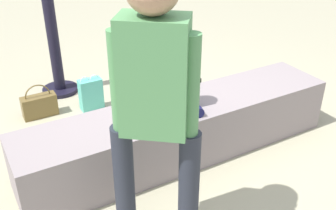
{
  "coord_description": "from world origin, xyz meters",
  "views": [
    {
      "loc": [
        -1.37,
        -2.18,
        1.85
      ],
      "look_at": [
        -0.31,
        -0.34,
        0.68
      ],
      "focal_mm": 42.48,
      "sensor_mm": 36.0,
      "label": 1
    }
  ],
  "objects_px": {
    "adult_standing": "(154,96)",
    "handbag_brown_canvas": "(39,105)",
    "child_seated": "(179,82)",
    "party_cup_red": "(169,82)",
    "gift_bag": "(91,94)",
    "cake_plate": "(152,111)",
    "handbag_black_leather": "(184,89)",
    "water_bottle_near_gift": "(70,139)"
  },
  "relations": [
    {
      "from": "party_cup_red",
      "to": "gift_bag",
      "type": "bearing_deg",
      "value": -176.81
    },
    {
      "from": "adult_standing",
      "to": "handbag_brown_canvas",
      "type": "height_order",
      "value": "adult_standing"
    },
    {
      "from": "handbag_black_leather",
      "to": "adult_standing",
      "type": "bearing_deg",
      "value": -126.82
    },
    {
      "from": "cake_plate",
      "to": "gift_bag",
      "type": "height_order",
      "value": "cake_plate"
    },
    {
      "from": "child_seated",
      "to": "handbag_black_leather",
      "type": "xyz_separation_m",
      "value": [
        0.54,
        0.79,
        -0.53
      ]
    },
    {
      "from": "child_seated",
      "to": "handbag_brown_canvas",
      "type": "distance_m",
      "value": 1.5
    },
    {
      "from": "handbag_brown_canvas",
      "to": "gift_bag",
      "type": "bearing_deg",
      "value": -13.0
    },
    {
      "from": "party_cup_red",
      "to": "handbag_brown_canvas",
      "type": "relative_size",
      "value": 0.33
    },
    {
      "from": "cake_plate",
      "to": "gift_bag",
      "type": "distance_m",
      "value": 1.08
    },
    {
      "from": "adult_standing",
      "to": "handbag_black_leather",
      "type": "xyz_separation_m",
      "value": [
        1.08,
        1.44,
        -0.85
      ]
    },
    {
      "from": "child_seated",
      "to": "handbag_brown_canvas",
      "type": "height_order",
      "value": "child_seated"
    },
    {
      "from": "child_seated",
      "to": "water_bottle_near_gift",
      "type": "bearing_deg",
      "value": 145.28
    },
    {
      "from": "party_cup_red",
      "to": "handbag_black_leather",
      "type": "relative_size",
      "value": 0.32
    },
    {
      "from": "cake_plate",
      "to": "party_cup_red",
      "type": "bearing_deg",
      "value": 54.67
    },
    {
      "from": "party_cup_red",
      "to": "cake_plate",
      "type": "bearing_deg",
      "value": -125.33
    },
    {
      "from": "adult_standing",
      "to": "gift_bag",
      "type": "xyz_separation_m",
      "value": [
        0.22,
        1.71,
        -0.81
      ]
    },
    {
      "from": "cake_plate",
      "to": "gift_bag",
      "type": "bearing_deg",
      "value": 95.93
    },
    {
      "from": "handbag_black_leather",
      "to": "handbag_brown_canvas",
      "type": "xyz_separation_m",
      "value": [
        -1.31,
        0.38,
        -0.01
      ]
    },
    {
      "from": "gift_bag",
      "to": "handbag_black_leather",
      "type": "relative_size",
      "value": 1.04
    },
    {
      "from": "child_seated",
      "to": "party_cup_red",
      "type": "distance_m",
      "value": 1.38
    },
    {
      "from": "gift_bag",
      "to": "water_bottle_near_gift",
      "type": "xyz_separation_m",
      "value": [
        -0.39,
        -0.58,
        -0.04
      ]
    },
    {
      "from": "adult_standing",
      "to": "child_seated",
      "type": "bearing_deg",
      "value": 50.44
    },
    {
      "from": "cake_plate",
      "to": "gift_bag",
      "type": "xyz_separation_m",
      "value": [
        -0.11,
        1.03,
        -0.3
      ]
    },
    {
      "from": "adult_standing",
      "to": "water_bottle_near_gift",
      "type": "relative_size",
      "value": 6.74
    },
    {
      "from": "child_seated",
      "to": "handbag_brown_canvas",
      "type": "xyz_separation_m",
      "value": [
        -0.77,
        1.17,
        -0.54
      ]
    },
    {
      "from": "adult_standing",
      "to": "party_cup_red",
      "type": "height_order",
      "value": "adult_standing"
    },
    {
      "from": "handbag_black_leather",
      "to": "party_cup_red",
      "type": "bearing_deg",
      "value": 86.13
    },
    {
      "from": "water_bottle_near_gift",
      "to": "child_seated",
      "type": "bearing_deg",
      "value": -34.72
    },
    {
      "from": "gift_bag",
      "to": "party_cup_red",
      "type": "relative_size",
      "value": 3.29
    },
    {
      "from": "cake_plate",
      "to": "handbag_black_leather",
      "type": "relative_size",
      "value": 0.68
    },
    {
      "from": "child_seated",
      "to": "cake_plate",
      "type": "relative_size",
      "value": 2.16
    },
    {
      "from": "adult_standing",
      "to": "handbag_brown_canvas",
      "type": "relative_size",
      "value": 5.09
    },
    {
      "from": "child_seated",
      "to": "water_bottle_near_gift",
      "type": "distance_m",
      "value": 1.01
    },
    {
      "from": "gift_bag",
      "to": "handbag_brown_canvas",
      "type": "distance_m",
      "value": 0.47
    },
    {
      "from": "water_bottle_near_gift",
      "to": "handbag_black_leather",
      "type": "height_order",
      "value": "handbag_black_leather"
    },
    {
      "from": "water_bottle_near_gift",
      "to": "adult_standing",
      "type": "bearing_deg",
      "value": -81.94
    },
    {
      "from": "cake_plate",
      "to": "party_cup_red",
      "type": "xyz_separation_m",
      "value": [
        0.77,
        1.08,
        -0.4
      ]
    },
    {
      "from": "water_bottle_near_gift",
      "to": "handbag_brown_canvas",
      "type": "distance_m",
      "value": 0.69
    },
    {
      "from": "adult_standing",
      "to": "handbag_black_leather",
      "type": "distance_m",
      "value": 1.99
    },
    {
      "from": "child_seated",
      "to": "water_bottle_near_gift",
      "type": "xyz_separation_m",
      "value": [
        -0.7,
        0.48,
        -0.54
      ]
    },
    {
      "from": "child_seated",
      "to": "gift_bag",
      "type": "relative_size",
      "value": 1.41
    },
    {
      "from": "child_seated",
      "to": "party_cup_red",
      "type": "bearing_deg",
      "value": 63.17
    }
  ]
}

